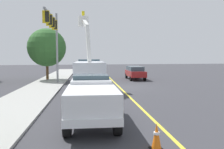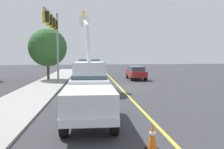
{
  "view_description": "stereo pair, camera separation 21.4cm",
  "coord_description": "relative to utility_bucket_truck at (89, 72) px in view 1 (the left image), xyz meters",
  "views": [
    {
      "loc": [
        -21.28,
        4.74,
        3.03
      ],
      "look_at": [
        -1.55,
        1.06,
        1.4
      ],
      "focal_mm": 36.73,
      "sensor_mm": 36.0,
      "label": 1
    },
    {
      "loc": [
        -21.31,
        4.53,
        3.03
      ],
      "look_at": [
        -1.55,
        1.06,
        1.4
      ],
      "focal_mm": 36.73,
      "sensor_mm": 36.0,
      "label": 2
    }
  ],
  "objects": [
    {
      "name": "sidewalk_far_side",
      "position": [
        1.11,
        4.36,
        -1.55
      ],
      "size": [
        60.1,
        8.18,
        0.12
      ],
      "primitive_type": "cube",
      "rotation": [
        0.0,
        0.0,
        -0.08
      ],
      "color": "#9E9E99",
      "rests_on": "ground"
    },
    {
      "name": "ground",
      "position": [
        0.55,
        -2.98,
        -1.61
      ],
      "size": [
        120.0,
        120.0,
        0.0
      ],
      "primitive_type": "plane",
      "color": "#38383D"
    },
    {
      "name": "passing_minivan",
      "position": [
        7.65,
        -6.56,
        -0.64
      ],
      "size": [
        4.93,
        2.26,
        1.69
      ],
      "color": "maroon",
      "rests_on": "ground"
    },
    {
      "name": "traffic_signal_mast",
      "position": [
        2.51,
        3.22,
        3.82
      ],
      "size": [
        7.37,
        0.94,
        7.62
      ],
      "color": "gray",
      "rests_on": "ground"
    },
    {
      "name": "traffic_cone_leading",
      "position": [
        -13.91,
        -0.98,
        -1.18
      ],
      "size": [
        0.4,
        0.4,
        0.87
      ],
      "color": "black",
      "rests_on": "ground"
    },
    {
      "name": "traffic_cone_mid_front",
      "position": [
        -5.01,
        -1.35,
        -1.27
      ],
      "size": [
        0.4,
        0.4,
        0.7
      ],
      "color": "black",
      "rests_on": "ground"
    },
    {
      "name": "utility_bucket_truck",
      "position": [
        0.0,
        0.0,
        0.0
      ],
      "size": [
        8.37,
        3.12,
        7.09
      ],
      "color": "white",
      "rests_on": "ground"
    },
    {
      "name": "traffic_cone_mid_rear",
      "position": [
        3.84,
        -2.37,
        -1.19
      ],
      "size": [
        0.4,
        0.4,
        0.86
      ],
      "color": "black",
      "rests_on": "ground"
    },
    {
      "name": "street_tree_right",
      "position": [
        8.61,
        4.46,
        2.45
      ],
      "size": [
        4.68,
        4.68,
        6.41
      ],
      "color": "brown",
      "rests_on": "ground"
    },
    {
      "name": "service_pickup_truck",
      "position": [
        -10.45,
        0.79,
        -0.49
      ],
      "size": [
        5.74,
        2.53,
        2.06
      ],
      "color": "white",
      "rests_on": "ground"
    },
    {
      "name": "lane_centre_stripe",
      "position": [
        0.55,
        -2.98,
        -1.61
      ],
      "size": [
        49.87,
        3.98,
        0.01
      ],
      "primitive_type": "cube",
      "rotation": [
        0.0,
        0.0,
        -0.08
      ],
      "color": "yellow",
      "rests_on": "ground"
    }
  ]
}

